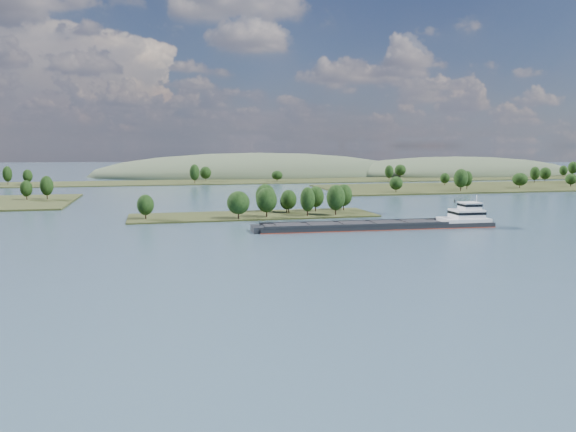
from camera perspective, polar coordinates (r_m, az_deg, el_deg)
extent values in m
plane|color=#344A5B|center=(172.55, -0.06, -2.40)|extent=(1800.00, 1800.00, 0.00)
cube|color=#272E14|center=(230.73, -3.52, 0.00)|extent=(100.00, 30.00, 1.20)
cylinder|color=black|center=(225.19, 1.99, 0.48)|extent=(0.50, 0.50, 3.83)
ellipsoid|color=black|center=(224.68, 2.00, 1.72)|extent=(6.06, 6.06, 9.86)
cylinder|color=black|center=(242.04, -2.31, 0.94)|extent=(0.50, 0.50, 3.85)
ellipsoid|color=black|center=(241.56, -2.32, 2.10)|extent=(8.69, 8.69, 9.89)
cylinder|color=black|center=(221.99, -2.19, 0.38)|extent=(0.50, 0.50, 3.84)
ellipsoid|color=black|center=(221.47, -2.20, 1.64)|extent=(8.46, 8.46, 9.89)
cylinder|color=black|center=(236.86, -0.13, 0.68)|extent=(0.50, 0.50, 2.74)
ellipsoid|color=black|center=(236.49, -0.13, 1.52)|extent=(5.86, 5.86, 7.05)
cylinder|color=black|center=(217.79, -5.06, 0.19)|extent=(0.50, 0.50, 3.52)
ellipsoid|color=black|center=(217.30, -5.07, 1.36)|extent=(8.99, 8.99, 9.05)
cylinder|color=black|center=(222.58, -14.25, 0.09)|extent=(0.50, 0.50, 3.13)
ellipsoid|color=black|center=(222.15, -14.29, 1.11)|extent=(6.51, 6.51, 8.04)
cylinder|color=black|center=(235.52, 0.07, 0.70)|extent=(0.50, 0.50, 3.22)
ellipsoid|color=black|center=(235.10, 0.07, 1.70)|extent=(6.83, 6.83, 8.29)
cylinder|color=black|center=(246.88, 5.68, 1.03)|extent=(0.50, 0.50, 3.74)
ellipsoid|color=black|center=(246.42, 5.69, 2.13)|extent=(7.41, 7.41, 9.63)
cylinder|color=black|center=(228.68, 4.86, 0.59)|extent=(0.50, 0.50, 4.06)
ellipsoid|color=black|center=(228.15, 4.88, 1.88)|extent=(7.64, 7.64, 10.45)
cylinder|color=black|center=(241.89, 2.83, 0.90)|extent=(0.50, 0.50, 3.55)
ellipsoid|color=black|center=(241.44, 2.84, 1.97)|extent=(7.16, 7.16, 9.12)
cylinder|color=black|center=(319.82, -23.27, 1.93)|extent=(0.50, 0.50, 4.05)
ellipsoid|color=black|center=(319.45, -23.32, 2.85)|extent=(6.86, 6.86, 10.41)
cylinder|color=black|center=(321.32, -25.02, 1.80)|extent=(0.50, 0.50, 3.34)
ellipsoid|color=black|center=(321.00, -25.06, 2.56)|extent=(6.14, 6.14, 8.59)
cube|color=#272E14|center=(439.14, 24.44, 2.76)|extent=(320.00, 90.00, 1.60)
cylinder|color=black|center=(344.67, 10.91, 2.64)|extent=(0.50, 0.50, 3.13)
ellipsoid|color=black|center=(344.40, 10.93, 3.30)|extent=(8.02, 8.02, 8.05)
cylinder|color=black|center=(484.63, 24.65, 3.42)|extent=(0.50, 0.50, 3.70)
ellipsoid|color=black|center=(484.40, 24.68, 3.97)|extent=(8.57, 8.57, 9.50)
cylinder|color=black|center=(432.84, 26.78, 2.88)|extent=(0.50, 0.50, 2.91)
ellipsoid|color=black|center=(432.63, 26.81, 3.37)|extent=(7.65, 7.65, 7.49)
cylinder|color=black|center=(402.93, 22.47, 2.87)|extent=(0.50, 0.50, 3.32)
ellipsoid|color=black|center=(402.67, 22.50, 3.47)|extent=(9.99, 9.99, 8.55)
cylinder|color=black|center=(362.87, 17.13, 2.78)|extent=(0.50, 0.50, 4.55)
ellipsoid|color=black|center=(362.51, 17.16, 3.70)|extent=(8.79, 8.79, 11.70)
cylinder|color=black|center=(380.91, 17.72, 2.90)|extent=(0.50, 0.50, 3.88)
ellipsoid|color=black|center=(380.61, 17.75, 3.64)|extent=(6.66, 6.66, 9.98)
cylinder|color=black|center=(414.49, 15.64, 3.22)|extent=(0.50, 0.50, 2.89)
ellipsoid|color=black|center=(414.27, 15.65, 3.73)|extent=(6.76, 6.76, 7.43)
cylinder|color=black|center=(468.53, 23.76, 3.37)|extent=(0.50, 0.50, 4.02)
ellipsoid|color=black|center=(468.28, 23.79, 4.00)|extent=(7.21, 7.21, 10.34)
cube|color=#272E14|center=(448.17, -8.42, 3.40)|extent=(900.00, 60.00, 1.20)
cylinder|color=black|center=(455.23, -26.58, 3.14)|extent=(0.50, 0.50, 4.46)
ellipsoid|color=black|center=(454.94, -26.62, 3.85)|extent=(6.73, 6.73, 11.48)
cylinder|color=black|center=(587.63, 26.94, 3.85)|extent=(0.50, 0.50, 4.47)
ellipsoid|color=black|center=(587.41, 26.97, 4.40)|extent=(8.75, 8.75, 11.51)
cylinder|color=black|center=(465.91, 10.23, 3.83)|extent=(0.50, 0.50, 4.12)
ellipsoid|color=black|center=(465.65, 10.24, 4.47)|extent=(7.17, 7.17, 10.60)
cylinder|color=black|center=(454.10, -8.37, 3.77)|extent=(0.50, 0.50, 3.85)
ellipsoid|color=black|center=(453.85, -8.38, 4.38)|extent=(9.13, 9.13, 9.89)
cylinder|color=black|center=(565.70, 26.17, 3.74)|extent=(0.50, 0.50, 3.47)
ellipsoid|color=black|center=(565.52, 26.19, 4.19)|extent=(7.05, 7.05, 8.93)
cylinder|color=black|center=(509.41, 11.32, 4.06)|extent=(0.50, 0.50, 3.85)
ellipsoid|color=black|center=(509.18, 11.34, 4.61)|extent=(9.96, 9.96, 9.90)
cylinder|color=black|center=(449.40, -24.91, 3.13)|extent=(0.50, 0.50, 3.66)
ellipsoid|color=black|center=(449.15, -24.94, 3.73)|extent=(6.95, 6.95, 9.42)
cylinder|color=black|center=(445.70, -1.12, 3.71)|extent=(0.50, 0.50, 2.84)
ellipsoid|color=black|center=(445.50, -1.12, 4.18)|extent=(8.95, 8.95, 7.29)
cylinder|color=black|center=(427.22, -9.45, 3.60)|extent=(0.50, 0.50, 4.73)
ellipsoid|color=black|center=(426.91, -9.47, 4.40)|extent=(7.49, 7.49, 12.17)
ellipsoid|color=#3E4B34|center=(596.90, 16.69, 4.09)|extent=(260.00, 140.00, 36.00)
ellipsoid|color=#3E4B34|center=(555.25, -3.16, 4.17)|extent=(320.00, 160.00, 44.00)
cube|color=black|center=(198.13, 9.08, -1.10)|extent=(84.33, 14.24, 2.31)
cube|color=#9B2B10|center=(198.19, 9.08, -1.24)|extent=(84.55, 14.46, 0.26)
cube|color=black|center=(200.08, 6.33, -0.55)|extent=(65.01, 3.33, 0.84)
cube|color=black|center=(190.38, 7.25, -0.95)|extent=(65.01, 3.33, 0.84)
cube|color=black|center=(195.24, 6.78, -0.79)|extent=(63.32, 12.25, 0.31)
cube|color=black|center=(189.50, 0.11, -0.89)|extent=(9.82, 9.02, 0.37)
cube|color=black|center=(192.03, 3.49, -0.79)|extent=(9.82, 9.02, 0.37)
cube|color=black|center=(195.20, 6.78, -0.70)|extent=(9.82, 9.02, 0.37)
cube|color=black|center=(199.00, 9.95, -0.61)|extent=(9.82, 9.02, 0.37)
cube|color=black|center=(203.38, 12.99, -0.52)|extent=(9.82, 9.02, 0.37)
cube|color=black|center=(187.90, -3.19, -1.34)|extent=(3.57, 9.58, 2.10)
cylinder|color=black|center=(187.83, -2.87, -0.89)|extent=(0.26, 0.26, 2.31)
cube|color=silver|center=(211.19, 17.42, -0.34)|extent=(17.22, 10.81, 1.26)
cube|color=silver|center=(211.44, 17.69, 0.23)|extent=(10.86, 8.86, 3.15)
cube|color=black|center=(211.39, 17.69, 0.34)|extent=(11.08, 9.07, 0.94)
cube|color=silver|center=(211.65, 17.97, 0.97)|extent=(6.57, 6.57, 2.31)
cube|color=black|center=(211.60, 17.97, 1.08)|extent=(6.79, 6.79, 0.84)
cube|color=silver|center=(211.52, 17.98, 1.31)|extent=(7.01, 7.01, 0.21)
cylinder|color=silver|center=(212.69, 18.61, 1.65)|extent=(0.22, 0.22, 2.73)
cylinder|color=black|center=(212.28, 16.58, 1.43)|extent=(0.55, 0.55, 1.26)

